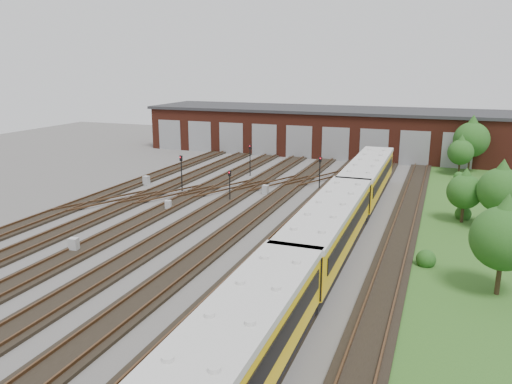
% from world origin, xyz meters
% --- Properties ---
extents(ground, '(120.00, 120.00, 0.00)m').
position_xyz_m(ground, '(0.00, 0.00, 0.00)').
color(ground, '#484543').
rests_on(ground, ground).
extents(track_network, '(30.40, 70.00, 0.33)m').
position_xyz_m(track_network, '(-0.17, 0.59, 0.11)').
color(track_network, black).
rests_on(track_network, ground).
extents(maintenance_shed, '(51.00, 12.50, 6.35)m').
position_xyz_m(maintenance_shed, '(-0.01, 39.97, 3.20)').
color(maintenance_shed, '#572115').
rests_on(maintenance_shed, ground).
extents(grass_verge, '(8.00, 55.00, 0.05)m').
position_xyz_m(grass_verge, '(19.00, 10.00, 0.03)').
color(grass_verge, '#28531B').
rests_on(grass_verge, ground).
extents(metro_train, '(3.10, 48.53, 3.41)m').
position_xyz_m(metro_train, '(10.00, -0.44, 2.08)').
color(metro_train, black).
rests_on(metro_train, ground).
extents(signal_mast_0, '(0.32, 0.30, 3.61)m').
position_xyz_m(signal_mast_0, '(-7.92, 12.22, 2.30)').
color(signal_mast_0, black).
rests_on(signal_mast_0, ground).
extents(signal_mast_1, '(0.28, 0.26, 3.61)m').
position_xyz_m(signal_mast_1, '(-4.07, 21.18, 2.29)').
color(signal_mast_1, black).
rests_on(signal_mast_1, ground).
extents(signal_mast_2, '(0.32, 0.31, 3.43)m').
position_xyz_m(signal_mast_2, '(4.93, 17.55, 2.20)').
color(signal_mast_2, black).
rests_on(signal_mast_2, ground).
extents(signal_mast_3, '(0.26, 0.24, 2.90)m').
position_xyz_m(signal_mast_3, '(-1.79, 10.28, 1.87)').
color(signal_mast_3, black).
rests_on(signal_mast_3, ground).
extents(relay_cabinet_0, '(0.66, 0.58, 0.98)m').
position_xyz_m(relay_cabinet_0, '(-6.47, -5.37, 0.49)').
color(relay_cabinet_0, '#A2A5A7').
rests_on(relay_cabinet_0, ground).
extents(relay_cabinet_1, '(0.67, 0.58, 1.01)m').
position_xyz_m(relay_cabinet_1, '(-12.56, 12.91, 0.51)').
color(relay_cabinet_1, '#A2A5A7').
rests_on(relay_cabinet_1, ground).
extents(relay_cabinet_2, '(0.62, 0.57, 0.87)m').
position_xyz_m(relay_cabinet_2, '(-5.65, 5.67, 0.43)').
color(relay_cabinet_2, '#A2A5A7').
rests_on(relay_cabinet_2, ground).
extents(relay_cabinet_3, '(0.62, 0.55, 0.92)m').
position_xyz_m(relay_cabinet_3, '(0.42, 13.92, 0.46)').
color(relay_cabinet_3, '#A2A5A7').
rests_on(relay_cabinet_3, ground).
extents(relay_cabinet_4, '(0.63, 0.57, 0.87)m').
position_xyz_m(relay_cabinet_4, '(9.35, 13.73, 0.44)').
color(relay_cabinet_4, '#A2A5A7').
rests_on(relay_cabinet_4, ground).
extents(tree_0, '(4.09, 4.09, 6.77)m').
position_xyz_m(tree_0, '(19.37, 32.43, 4.35)').
color(tree_0, '#312516').
rests_on(tree_0, ground).
extents(tree_1, '(2.87, 2.87, 4.76)m').
position_xyz_m(tree_1, '(18.27, 29.83, 3.06)').
color(tree_1, '#312516').
rests_on(tree_1, ground).
extents(tree_2, '(3.39, 3.39, 5.62)m').
position_xyz_m(tree_2, '(20.72, 9.78, 3.61)').
color(tree_2, '#312516').
rests_on(tree_2, ground).
extents(tree_3, '(2.75, 2.75, 4.56)m').
position_xyz_m(tree_3, '(18.28, 10.92, 2.93)').
color(tree_3, '#312516').
rests_on(tree_3, ground).
extents(tree_4, '(3.51, 3.51, 5.81)m').
position_xyz_m(tree_4, '(19.87, -2.36, 3.73)').
color(tree_4, '#312516').
rests_on(tree_4, ground).
extents(bush_0, '(1.24, 1.24, 1.24)m').
position_xyz_m(bush_0, '(16.00, 0.57, 0.62)').
color(bush_0, '#1B4714').
rests_on(bush_0, ground).
extents(bush_1, '(1.30, 1.30, 1.30)m').
position_xyz_m(bush_1, '(18.40, 12.02, 0.65)').
color(bush_1, '#1B4714').
rests_on(bush_1, ground).
extents(bush_2, '(1.12, 1.12, 1.12)m').
position_xyz_m(bush_2, '(18.26, 27.33, 0.56)').
color(bush_2, '#1B4714').
rests_on(bush_2, ground).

